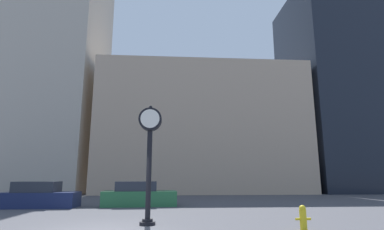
# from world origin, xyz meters

# --- Properties ---
(building_tall_tower) EXTENTS (11.43, 12.00, 28.38)m
(building_tall_tower) POSITION_xyz_m (-11.95, 24.00, 14.19)
(building_tall_tower) COLOR #ADA393
(building_tall_tower) RESTS_ON ground_plane
(building_storefront_row) EXTENTS (21.98, 12.00, 13.57)m
(building_storefront_row) POSITION_xyz_m (5.75, 24.00, 6.78)
(building_storefront_row) COLOR tan
(building_storefront_row) RESTS_ON ground_plane
(building_glass_modern) EXTENTS (8.59, 12.00, 24.50)m
(building_glass_modern) POSITION_xyz_m (21.67, 24.00, 12.25)
(building_glass_modern) COLOR black
(building_glass_modern) RESTS_ON ground_plane
(street_clock) EXTENTS (0.89, 0.58, 4.48)m
(street_clock) POSITION_xyz_m (1.51, 1.14, 3.01)
(street_clock) COLOR black
(street_clock) RESTS_ON ground_plane
(car_navy) EXTENTS (4.15, 1.76, 1.44)m
(car_navy) POSITION_xyz_m (-5.11, 7.72, 0.61)
(car_navy) COLOR #19234C
(car_navy) RESTS_ON ground_plane
(car_green) EXTENTS (4.41, 1.93, 1.44)m
(car_green) POSITION_xyz_m (0.47, 8.26, 0.61)
(car_green) COLOR #236038
(car_green) RESTS_ON ground_plane
(fire_hydrant_near) EXTENTS (0.51, 0.22, 0.81)m
(fire_hydrant_near) POSITION_xyz_m (6.70, -0.41, 0.41)
(fire_hydrant_near) COLOR yellow
(fire_hydrant_near) RESTS_ON ground_plane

